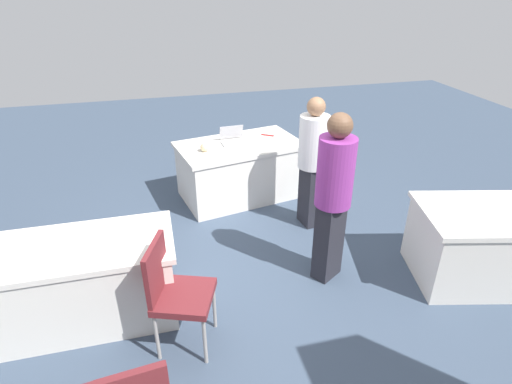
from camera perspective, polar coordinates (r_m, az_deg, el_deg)
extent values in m
plane|color=#3D4C60|center=(4.34, -1.37, -11.26)|extent=(14.40, 14.40, 0.00)
cube|color=silver|center=(5.49, -2.29, 6.38)|extent=(1.74, 1.22, 0.05)
cube|color=silver|center=(5.64, -2.22, 2.79)|extent=(1.67, 1.17, 0.71)
cube|color=silver|center=(4.55, 30.82, -2.61)|extent=(1.67, 1.19, 0.05)
cube|color=silver|center=(4.73, 29.71, -6.59)|extent=(1.60, 1.15, 0.71)
cube|color=silver|center=(3.78, -25.35, -7.27)|extent=(1.83, 0.79, 0.05)
cube|color=silver|center=(4.00, -24.24, -11.75)|extent=(1.76, 0.76, 0.71)
cylinder|color=#9E9993|center=(3.68, -5.75, -15.34)|extent=(0.03, 0.03, 0.46)
cylinder|color=#9E9993|center=(3.42, -7.03, -19.65)|extent=(0.03, 0.03, 0.46)
cylinder|color=#9E9993|center=(3.76, -11.63, -14.71)|extent=(0.03, 0.03, 0.46)
cylinder|color=#9E9993|center=(3.51, -13.44, -18.82)|extent=(0.03, 0.03, 0.46)
cube|color=maroon|center=(3.41, -9.81, -13.97)|extent=(0.56, 0.56, 0.06)
cube|color=maroon|center=(3.30, -13.58, -10.25)|extent=(0.18, 0.41, 0.45)
cube|color=#26262D|center=(5.01, 7.43, -0.47)|extent=(0.22, 0.30, 0.76)
cylinder|color=white|center=(4.73, 7.94, 6.82)|extent=(0.39, 0.39, 0.60)
sphere|color=#936B4C|center=(4.60, 8.27, 11.52)|extent=(0.21, 0.21, 0.21)
cube|color=#26262D|center=(4.16, 9.94, -6.60)|extent=(0.33, 0.30, 0.83)
cylinder|color=#8C338C|center=(3.80, 10.84, 2.67)|extent=(0.47, 0.47, 0.65)
sphere|color=brown|center=(3.64, 11.45, 8.94)|extent=(0.22, 0.22, 0.22)
cube|color=silver|center=(5.49, -3.01, 6.73)|extent=(0.33, 0.24, 0.02)
cube|color=#B7B7BC|center=(5.58, -3.42, 8.21)|extent=(0.32, 0.09, 0.19)
sphere|color=beige|center=(5.25, -7.05, 6.11)|extent=(0.11, 0.11, 0.11)
cube|color=red|center=(5.77, 1.58, 7.79)|extent=(0.17, 0.13, 0.01)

